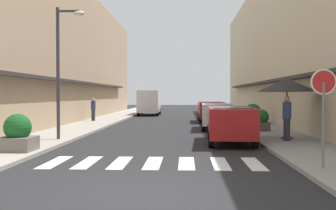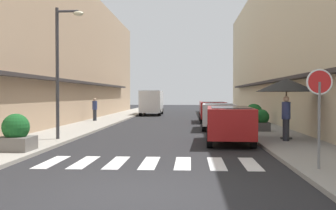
{
  "view_description": "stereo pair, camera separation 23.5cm",
  "coord_description": "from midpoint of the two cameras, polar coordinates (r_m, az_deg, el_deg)",
  "views": [
    {
      "loc": [
        0.93,
        -7.93,
        1.95
      ],
      "look_at": [
        0.03,
        12.26,
        1.45
      ],
      "focal_mm": 42.91,
      "sensor_mm": 36.0,
      "label": 1
    },
    {
      "loc": [
        1.16,
        -7.92,
        1.95
      ],
      "look_at": [
        0.03,
        12.26,
        1.45
      ],
      "focal_mm": 42.91,
      "sensor_mm": 36.0,
      "label": 2
    }
  ],
  "objects": [
    {
      "name": "planter_corner",
      "position": [
        14.12,
        -20.36,
        -3.9
      ],
      "size": [
        1.08,
        1.08,
        1.22
      ],
      "color": "slate",
      "rests_on": "sidewalk_left"
    },
    {
      "name": "ground_plane",
      "position": [
        26.91,
        0.97,
        -2.72
      ],
      "size": [
        103.9,
        103.9,
        0.0
      ],
      "primitive_type": "plane",
      "color": "#232326"
    },
    {
      "name": "sidewalk_right",
      "position": [
        27.19,
        11.84,
        -2.58
      ],
      "size": [
        2.68,
        66.12,
        0.12
      ],
      "primitive_type": "cube",
      "color": "gray",
      "rests_on": "ground_plane"
    },
    {
      "name": "crosswalk",
      "position": [
        11.6,
        -2.02,
        -8.22
      ],
      "size": [
        6.15,
        2.2,
        0.01
      ],
      "color": "silver",
      "rests_on": "ground_plane"
    },
    {
      "name": "pedestrian_walking_far",
      "position": [
        29.02,
        -10.14,
        -0.53
      ],
      "size": [
        0.34,
        0.34,
        1.62
      ],
      "rotation": [
        0.0,
        0.0,
        3.0
      ],
      "color": "#282B33",
      "rests_on": "sidewalk_left"
    },
    {
      "name": "parked_car_far",
      "position": [
        28.91,
        6.55,
        -0.61
      ],
      "size": [
        1.82,
        4.3,
        1.47
      ],
      "color": "maroon",
      "rests_on": "ground_plane"
    },
    {
      "name": "building_row_right",
      "position": [
        29.47,
        18.96,
        8.03
      ],
      "size": [
        5.5,
        44.51,
        10.75
      ],
      "color": "beige",
      "rests_on": "ground_plane"
    },
    {
      "name": "cafe_umbrella",
      "position": [
        17.48,
        16.84,
        2.7
      ],
      "size": [
        2.52,
        2.52,
        2.52
      ],
      "color": "#262626",
      "rests_on": "sidewalk_right"
    },
    {
      "name": "sidewalk_left",
      "position": [
        27.58,
        -9.74,
        -2.52
      ],
      "size": [
        2.68,
        66.12,
        0.12
      ],
      "primitive_type": "cube",
      "color": "#9E998E",
      "rests_on": "ground_plane"
    },
    {
      "name": "pedestrian_walking_near",
      "position": [
        16.68,
        16.81,
        -1.66
      ],
      "size": [
        0.34,
        0.34,
        1.79
      ],
      "rotation": [
        0.0,
        0.0,
        0.5
      ],
      "color": "#282B33",
      "rests_on": "sidewalk_right"
    },
    {
      "name": "round_street_sign",
      "position": [
        10.66,
        21.3,
        1.68
      ],
      "size": [
        0.65,
        0.07,
        2.48
      ],
      "color": "slate",
      "rests_on": "sidewalk_right"
    },
    {
      "name": "parked_car_mid",
      "position": [
        22.77,
        7.46,
        -1.17
      ],
      "size": [
        1.94,
        4.23,
        1.47
      ],
      "color": "silver",
      "rests_on": "ground_plane"
    },
    {
      "name": "planter_midblock",
      "position": [
        20.98,
        13.45,
        -2.16
      ],
      "size": [
        0.8,
        0.8,
        1.1
      ],
      "color": "#4C4C4C",
      "rests_on": "sidewalk_right"
    },
    {
      "name": "building_row_left",
      "position": [
        30.05,
        -16.39,
        7.15
      ],
      "size": [
        5.5,
        44.51,
        9.95
      ],
      "color": "tan",
      "rests_on": "ground_plane"
    },
    {
      "name": "planter_far",
      "position": [
        25.98,
        12.36,
        -1.29
      ],
      "size": [
        1.07,
        1.07,
        1.28
      ],
      "color": "#4C4C4C",
      "rests_on": "sidewalk_right"
    },
    {
      "name": "street_lamp",
      "position": [
        17.27,
        -14.49,
        6.33
      ],
      "size": [
        1.19,
        0.28,
        5.44
      ],
      "color": "#38383D",
      "rests_on": "sidewalk_left"
    },
    {
      "name": "parked_car_near",
      "position": [
        16.35,
        9.13,
        -2.19
      ],
      "size": [
        1.97,
        4.53,
        1.47
      ],
      "color": "maroon",
      "rests_on": "ground_plane"
    },
    {
      "name": "delivery_van",
      "position": [
        38.83,
        -2.16,
        0.63
      ],
      "size": [
        2.06,
        5.42,
        2.37
      ],
      "color": "silver",
      "rests_on": "ground_plane"
    }
  ]
}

